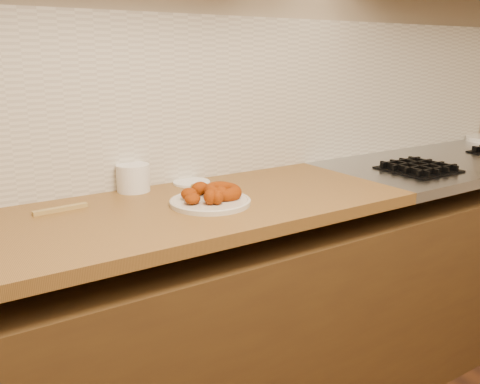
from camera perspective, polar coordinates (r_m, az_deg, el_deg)
wall_back at (r=1.93m, az=-4.56°, el=14.82°), size 4.00×0.02×2.70m
base_cabinet at (r=1.93m, az=0.65°, el=-15.07°), size 3.60×0.60×0.77m
butcher_block at (r=1.49m, az=-20.57°, el=-4.61°), size 2.30×0.62×0.04m
stovetop at (r=2.55m, az=22.75°, el=3.12°), size 1.30×0.62×0.04m
backsplash at (r=1.93m, az=-4.29°, el=10.37°), size 3.60×0.02×0.60m
burner_grates at (r=2.48m, az=24.01°, el=3.41°), size 0.91×0.26×0.03m
donut_plate at (r=1.62m, az=-3.36°, el=-1.13°), size 0.26×0.26×0.01m
ring_donut at (r=1.63m, az=-1.94°, el=0.07°), size 0.17×0.17×0.05m
fried_dough_chunks at (r=1.60m, az=-4.04°, el=-0.25°), size 0.15×0.19×0.05m
plastic_tub at (r=1.80m, az=-11.91°, el=1.57°), size 0.14×0.14×0.09m
tub_lid at (r=1.88m, az=-5.47°, el=1.08°), size 0.16×0.16×0.01m
brass_jar_lid at (r=1.81m, az=-4.50°, el=0.61°), size 0.09×0.09×0.01m
wooden_utensil at (r=1.64m, az=-19.52°, el=-1.82°), size 0.17×0.03×0.01m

